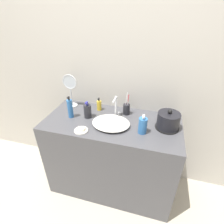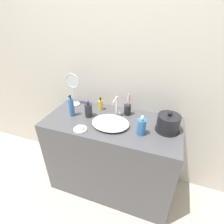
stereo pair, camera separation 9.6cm
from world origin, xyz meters
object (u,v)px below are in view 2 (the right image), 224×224
object	(u,v)px
electric_kettle	(168,124)
lotion_bottle	(72,107)
faucet	(117,106)
mouthwash_bottle	(88,110)
vanity_mirror	(73,87)
shampoo_bottle	(101,105)
toothbrush_cup	(127,109)
hand_cream_bottle	(141,127)

from	to	relation	value
electric_kettle	lotion_bottle	xyz separation A→B (m)	(-0.88, -0.06, 0.02)
faucet	mouthwash_bottle	bearing A→B (deg)	-160.13
faucet	vanity_mirror	xyz separation A→B (m)	(-0.50, 0.08, 0.09)
shampoo_bottle	vanity_mirror	world-z (taller)	vanity_mirror
faucet	shampoo_bottle	world-z (taller)	faucet
faucet	shampoo_bottle	distance (m)	0.21
faucet	mouthwash_bottle	world-z (taller)	faucet
shampoo_bottle	toothbrush_cup	bearing A→B (deg)	-1.14
lotion_bottle	toothbrush_cup	bearing A→B (deg)	21.53
mouthwash_bottle	hand_cream_bottle	world-z (taller)	hand_cream_bottle
shampoo_bottle	hand_cream_bottle	distance (m)	0.53
faucet	shampoo_bottle	size ratio (longest dim) A/B	1.50
mouthwash_bottle	lotion_bottle	bearing A→B (deg)	-166.21
shampoo_bottle	hand_cream_bottle	world-z (taller)	hand_cream_bottle
electric_kettle	lotion_bottle	bearing A→B (deg)	-176.06
electric_kettle	mouthwash_bottle	world-z (taller)	electric_kettle
lotion_bottle	shampoo_bottle	world-z (taller)	lotion_bottle
toothbrush_cup	mouthwash_bottle	bearing A→B (deg)	-155.13
shampoo_bottle	hand_cream_bottle	xyz separation A→B (m)	(0.47, -0.26, 0.02)
shampoo_bottle	mouthwash_bottle	size ratio (longest dim) A/B	0.81
toothbrush_cup	hand_cream_bottle	size ratio (longest dim) A/B	1.28
hand_cream_bottle	toothbrush_cup	bearing A→B (deg)	125.74
faucet	vanity_mirror	distance (m)	0.51
shampoo_bottle	lotion_bottle	bearing A→B (deg)	-136.73
lotion_bottle	hand_cream_bottle	bearing A→B (deg)	-5.40
toothbrush_cup	shampoo_bottle	distance (m)	0.28
toothbrush_cup	vanity_mirror	size ratio (longest dim) A/B	0.65
vanity_mirror	toothbrush_cup	bearing A→B (deg)	-1.29
faucet	vanity_mirror	bearing A→B (deg)	170.98
mouthwash_bottle	vanity_mirror	distance (m)	0.33
electric_kettle	toothbrush_cup	world-z (taller)	toothbrush_cup
lotion_bottle	faucet	bearing A→B (deg)	17.58
lotion_bottle	hand_cream_bottle	size ratio (longest dim) A/B	1.24
lotion_bottle	vanity_mirror	bearing A→B (deg)	113.48
mouthwash_bottle	electric_kettle	bearing A→B (deg)	1.76
electric_kettle	shampoo_bottle	xyz separation A→B (m)	(-0.66, 0.14, -0.02)
faucet	toothbrush_cup	world-z (taller)	toothbrush_cup
electric_kettle	vanity_mirror	distance (m)	0.99
faucet	electric_kettle	distance (m)	0.48
faucet	shampoo_bottle	bearing A→B (deg)	159.81
toothbrush_cup	lotion_bottle	xyz separation A→B (m)	(-0.49, -0.19, 0.03)
hand_cream_bottle	mouthwash_bottle	bearing A→B (deg)	168.92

